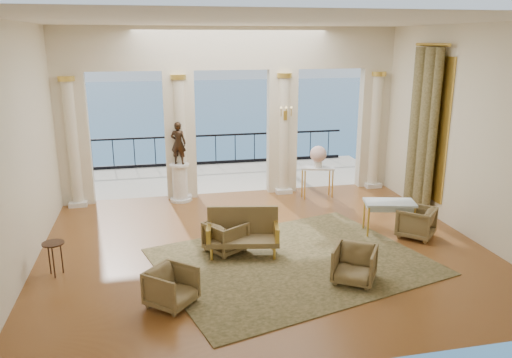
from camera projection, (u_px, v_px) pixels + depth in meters
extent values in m
plane|color=#53280E|center=(264.00, 247.00, 10.36)|extent=(9.00, 9.00, 0.00)
plane|color=#F2E9CB|center=(339.00, 206.00, 5.99)|extent=(9.00, 0.00, 9.00)
plane|color=#F2E9CB|center=(17.00, 152.00, 8.85)|extent=(0.00, 8.00, 8.00)
plane|color=#F2E9CB|center=(469.00, 132.00, 10.66)|extent=(0.00, 8.00, 8.00)
plane|color=white|center=(265.00, 21.00, 9.14)|extent=(9.00, 9.00, 0.00)
cube|color=beige|center=(231.00, 48.00, 12.91)|extent=(9.00, 0.30, 1.10)
cube|color=beige|center=(73.00, 140.00, 12.70)|extent=(0.80, 0.30, 3.40)
cylinder|color=beige|center=(73.00, 145.00, 12.56)|extent=(0.28, 0.28, 3.20)
cylinder|color=gold|center=(66.00, 79.00, 12.11)|extent=(0.40, 0.40, 0.12)
cube|color=silver|center=(79.00, 203.00, 12.97)|extent=(0.45, 0.45, 0.12)
cube|color=beige|center=(180.00, 136.00, 13.24)|extent=(0.80, 0.30, 3.40)
cylinder|color=beige|center=(181.00, 141.00, 13.10)|extent=(0.28, 0.28, 3.20)
cylinder|color=gold|center=(178.00, 77.00, 12.65)|extent=(0.40, 0.40, 0.12)
cube|color=silver|center=(183.00, 196.00, 13.52)|extent=(0.45, 0.45, 0.12)
cube|color=beige|center=(282.00, 132.00, 13.81)|extent=(0.80, 0.30, 3.40)
cylinder|color=beige|center=(284.00, 136.00, 13.66)|extent=(0.28, 0.28, 3.20)
cylinder|color=gold|center=(285.00, 75.00, 13.22)|extent=(0.40, 0.40, 0.12)
cube|color=silver|center=(283.00, 190.00, 14.08)|extent=(0.45, 0.45, 0.12)
cube|color=beige|center=(373.00, 128.00, 14.35)|extent=(0.80, 0.30, 3.40)
cylinder|color=beige|center=(375.00, 133.00, 14.21)|extent=(0.28, 0.28, 3.20)
cylinder|color=gold|center=(379.00, 74.00, 13.76)|extent=(0.40, 0.40, 0.12)
cube|color=silver|center=(372.00, 185.00, 14.62)|extent=(0.45, 0.45, 0.12)
cube|color=beige|center=(223.00, 177.00, 15.83)|extent=(10.00, 3.60, 0.10)
cube|color=black|center=(215.00, 135.00, 17.06)|extent=(9.00, 0.06, 0.06)
cube|color=black|center=(216.00, 162.00, 17.31)|extent=(9.00, 0.06, 0.10)
cylinder|color=black|center=(216.00, 150.00, 17.19)|extent=(0.03, 0.03, 1.00)
cylinder|color=black|center=(92.00, 155.00, 16.37)|extent=(0.03, 0.03, 1.00)
cylinder|color=black|center=(328.00, 144.00, 18.02)|extent=(0.03, 0.03, 1.00)
cylinder|color=#4C3823|center=(278.00, 104.00, 16.41)|extent=(0.20, 0.20, 4.20)
plane|color=#2E5B8C|center=(166.00, 116.00, 68.46)|extent=(160.00, 160.00, 0.00)
cylinder|color=#4C4325|center=(433.00, 135.00, 11.67)|extent=(0.26, 0.26, 4.00)
cylinder|color=#4C4325|center=(421.00, 132.00, 12.09)|extent=(0.32, 0.32, 4.00)
cylinder|color=#4C4325|center=(413.00, 129.00, 12.52)|extent=(0.26, 0.26, 4.00)
cylinder|color=gold|center=(433.00, 45.00, 11.55)|extent=(0.08, 1.40, 0.08)
cube|color=gold|center=(429.00, 128.00, 12.10)|extent=(0.04, 1.60, 3.40)
cube|color=gold|center=(285.00, 115.00, 13.37)|extent=(0.10, 0.04, 0.25)
cylinder|color=gold|center=(281.00, 112.00, 13.24)|extent=(0.02, 0.02, 0.22)
cylinder|color=gold|center=(286.00, 112.00, 13.27)|extent=(0.02, 0.02, 0.22)
cylinder|color=gold|center=(291.00, 112.00, 13.30)|extent=(0.02, 0.02, 0.22)
cube|color=#2E341A|center=(292.00, 261.00, 9.69)|extent=(5.76, 4.99, 0.02)
imported|color=#453821|center=(171.00, 285.00, 8.03)|extent=(0.93, 0.93, 0.70)
imported|color=#453821|center=(355.00, 263.00, 8.81)|extent=(0.96, 0.94, 0.73)
imported|color=#453821|center=(416.00, 221.00, 10.82)|extent=(0.99, 0.99, 0.74)
imported|color=#453821|center=(226.00, 235.00, 10.07)|extent=(0.93, 0.94, 0.72)
cube|color=#453821|center=(243.00, 241.00, 9.89)|extent=(1.51, 0.83, 0.11)
cube|color=#453821|center=(243.00, 220.00, 10.07)|extent=(1.42, 0.34, 0.58)
cube|color=gold|center=(209.00, 232.00, 9.82)|extent=(0.19, 0.59, 0.27)
cube|color=gold|center=(276.00, 231.00, 9.86)|extent=(0.19, 0.59, 0.27)
cylinder|color=gold|center=(212.00, 255.00, 9.70)|extent=(0.05, 0.05, 0.26)
cylinder|color=gold|center=(274.00, 254.00, 9.74)|extent=(0.05, 0.05, 0.26)
cylinder|color=gold|center=(213.00, 245.00, 10.15)|extent=(0.05, 0.05, 0.26)
cylinder|color=gold|center=(273.00, 244.00, 10.18)|extent=(0.05, 0.05, 0.26)
cube|color=silver|center=(390.00, 203.00, 10.93)|extent=(1.19, 0.83, 0.05)
cylinder|color=gold|center=(368.00, 222.00, 10.80)|extent=(0.04, 0.04, 0.69)
cylinder|color=gold|center=(414.00, 223.00, 10.78)|extent=(0.04, 0.04, 0.69)
cylinder|color=gold|center=(364.00, 215.00, 11.28)|extent=(0.04, 0.04, 0.69)
cylinder|color=gold|center=(408.00, 215.00, 11.25)|extent=(0.04, 0.04, 0.69)
cylinder|color=silver|center=(181.00, 199.00, 13.35)|extent=(0.55, 0.55, 0.07)
cylinder|color=silver|center=(180.00, 182.00, 13.22)|extent=(0.41, 0.41, 0.89)
cylinder|color=silver|center=(179.00, 165.00, 13.09)|extent=(0.52, 0.52, 0.06)
imported|color=black|center=(178.00, 143.00, 12.93)|extent=(0.48, 0.40, 1.11)
cube|color=silver|center=(318.00, 168.00, 13.45)|extent=(0.94, 0.58, 0.05)
cylinder|color=gold|center=(303.00, 184.00, 13.48)|extent=(0.04, 0.04, 0.79)
cylinder|color=gold|center=(332.00, 185.00, 13.42)|extent=(0.04, 0.04, 0.79)
cylinder|color=gold|center=(303.00, 182.00, 13.71)|extent=(0.04, 0.04, 0.79)
cylinder|color=gold|center=(331.00, 182.00, 13.66)|extent=(0.04, 0.04, 0.79)
cylinder|color=white|center=(318.00, 162.00, 13.41)|extent=(0.22, 0.22, 0.28)
sphere|color=#C88B90|center=(318.00, 154.00, 13.35)|extent=(0.44, 0.44, 0.44)
cylinder|color=black|center=(53.00, 243.00, 8.99)|extent=(0.39, 0.39, 0.03)
cylinder|color=black|center=(62.00, 258.00, 9.15)|extent=(0.03, 0.03, 0.61)
cylinder|color=black|center=(49.00, 259.00, 9.12)|extent=(0.03, 0.03, 0.61)
cylinder|color=black|center=(54.00, 262.00, 8.96)|extent=(0.03, 0.03, 0.61)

